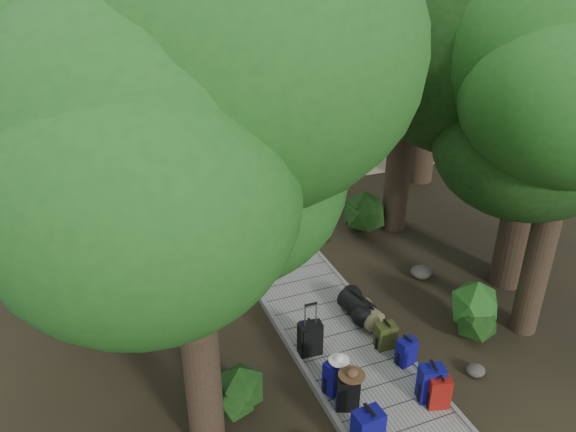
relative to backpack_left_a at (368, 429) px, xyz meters
name	(u,v)px	position (x,y,z in m)	size (l,w,h in m)	color
ground	(297,285)	(0.78, 4.59, -0.53)	(120.00, 120.00, 0.00)	#2D2616
sand_beach	(163,102)	(0.78, 20.59, -0.52)	(40.00, 22.00, 0.02)	tan
boardwalk	(281,261)	(0.78, 5.59, -0.47)	(2.00, 12.00, 0.12)	gray
backpack_left_a	(368,429)	(0.00, 0.00, 0.00)	(0.44, 0.31, 0.82)	navy
backpack_left_b	(348,391)	(0.12, 0.86, -0.07)	(0.37, 0.26, 0.68)	black
backpack_left_c	(335,375)	(0.09, 1.27, -0.07)	(0.37, 0.26, 0.69)	navy
backpack_left_d	(310,333)	(0.16, 2.50, -0.13)	(0.36, 0.26, 0.55)	navy
backpack_right_a	(439,390)	(1.52, 0.34, -0.09)	(0.35, 0.25, 0.63)	maroon
backpack_right_b	(431,382)	(1.48, 0.52, -0.05)	(0.41, 0.28, 0.73)	navy
backpack_right_c	(407,350)	(1.58, 1.40, -0.12)	(0.33, 0.24, 0.57)	navy
backpack_right_d	(386,335)	(1.47, 1.94, -0.13)	(0.37, 0.26, 0.56)	#2F3613
duffel_right_khaki	(368,314)	(1.53, 2.71, -0.22)	(0.38, 0.57, 0.38)	brown
duffel_right_black	(357,305)	(1.43, 3.01, -0.18)	(0.46, 0.73, 0.46)	black
suitcase_on_boardwalk	(310,339)	(0.08, 2.29, -0.08)	(0.43, 0.24, 0.67)	black
lone_suitcase_on_sand	(214,153)	(1.02, 12.48, -0.16)	(0.44, 0.25, 0.69)	black
hat_brown	(352,372)	(0.16, 0.85, 0.34)	(0.44, 0.44, 0.13)	#51351E
hat_white	(339,358)	(0.12, 1.22, 0.33)	(0.35, 0.35, 0.12)	silver
kayak	(91,156)	(-2.88, 14.22, -0.34)	(0.73, 3.33, 0.33)	#A8270E
sun_lounger	(271,132)	(3.64, 13.95, -0.22)	(0.58, 1.79, 0.58)	silver
tree_right_a	(562,160)	(4.40, 1.51, 3.08)	(4.33, 4.33, 7.22)	black
tree_right_b	(555,46)	(5.25, 2.97, 4.69)	(5.85, 5.85, 10.45)	black
tree_right_c	(409,52)	(4.26, 6.22, 4.07)	(5.32, 5.32, 9.21)	black
tree_right_e	(315,12)	(4.48, 12.07, 4.26)	(5.32, 5.32, 9.58)	black
tree_left_a	(188,223)	(-2.16, 1.16, 3.33)	(4.64, 4.64, 7.73)	black
tree_left_b	(56,124)	(-3.55, 4.64, 3.75)	(4.75, 4.75, 8.56)	black
tree_left_c	(63,100)	(-3.39, 7.17, 3.47)	(4.60, 4.60, 8.00)	black
tree_back_a	(131,4)	(-0.22, 19.74, 3.88)	(5.10, 5.10, 8.82)	black
tree_back_c	(279,5)	(6.18, 19.62, 3.60)	(4.58, 4.58, 8.25)	black
tree_back_d	(9,33)	(-4.89, 18.92, 3.16)	(4.43, 4.43, 7.39)	black
palm_right_a	(333,42)	(4.27, 10.27, 3.63)	(4.88, 4.88, 8.31)	#174112
palm_right_b	(311,0)	(5.81, 15.36, 4.23)	(4.93, 4.93, 9.53)	#174112
palm_right_c	(245,32)	(3.56, 16.51, 3.06)	(4.51, 4.51, 7.17)	#174112
palm_left_a	(30,84)	(-4.12, 10.84, 3.03)	(4.47, 4.47, 7.12)	#174112
rock_left_b	(211,372)	(-1.75, 2.51, -0.44)	(0.33, 0.30, 0.18)	#4C473F
rock_left_c	(219,288)	(-0.91, 4.97, -0.40)	(0.46, 0.42, 0.25)	#4C473F
rock_left_d	(169,246)	(-1.58, 7.26, -0.45)	(0.30, 0.27, 0.16)	#4C473F
rock_right_a	(476,370)	(2.66, 0.78, -0.43)	(0.35, 0.32, 0.19)	#4C473F
rock_right_b	(421,272)	(3.56, 3.84, -0.39)	(0.51, 0.46, 0.28)	#4C473F
rock_right_c	(323,237)	(2.22, 6.25, -0.46)	(0.27, 0.24, 0.15)	#4C473F
rock_right_d	(323,189)	(3.42, 8.86, -0.39)	(0.51, 0.46, 0.28)	#4C473F
shrub_left_a	(243,392)	(-1.46, 1.50, -0.11)	(0.94, 0.94, 0.85)	#1A4F17
shrub_left_b	(189,259)	(-1.35, 5.90, -0.08)	(0.99, 0.99, 0.89)	#1A4F17
shrub_left_c	(141,194)	(-1.84, 9.58, 0.03)	(1.24, 1.24, 1.11)	#1A4F17
shrub_right_a	(468,314)	(3.19, 1.78, -0.03)	(1.12, 1.12, 1.01)	#1A4F17
shrub_right_b	(365,213)	(3.45, 6.33, -0.02)	(1.13, 1.13, 1.02)	#1A4F17
shrub_right_c	(293,166)	(3.04, 10.36, -0.14)	(0.86, 0.86, 0.77)	#1A4F17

